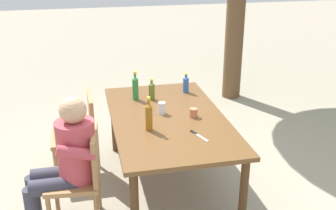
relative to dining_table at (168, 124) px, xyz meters
The scene contains 13 objects.
ground_plane 0.68m from the dining_table, ahead, with size 24.00×24.00×0.00m, color gray.
dining_table is the anchor object (origin of this frame).
chair_near_right 0.95m from the dining_table, 63.08° to the right, with size 0.48×0.48×0.87m.
chair_near_left 0.95m from the dining_table, 116.61° to the right, with size 0.45×0.45×0.87m.
person_in_white_shirt 1.03m from the dining_table, 66.22° to the right, with size 0.47×0.61×1.18m.
bottle_blue 0.72m from the dining_table, 151.32° to the left, with size 0.06×0.06×0.22m.
bottle_amber 0.40m from the dining_table, 42.30° to the right, with size 0.06×0.06×0.31m.
bottle_olive 0.51m from the dining_table, behind, with size 0.06×0.06×0.23m.
bottle_green 0.60m from the dining_table, 155.38° to the right, with size 0.06×0.06×0.31m.
cup_glass 0.17m from the dining_table, 153.30° to the right, with size 0.07×0.07×0.12m, color silver.
cup_terracotta 0.27m from the dining_table, 76.18° to the left, with size 0.08×0.08×0.09m, color #BC6B47.
table_knife 0.48m from the dining_table, 20.23° to the left, with size 0.23×0.10×0.01m.
backpack_by_near_side 1.62m from the dining_table, 162.41° to the left, with size 0.33×0.23×0.41m.
Camera 1 is at (3.46, -0.76, 2.31)m, focal length 43.44 mm.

